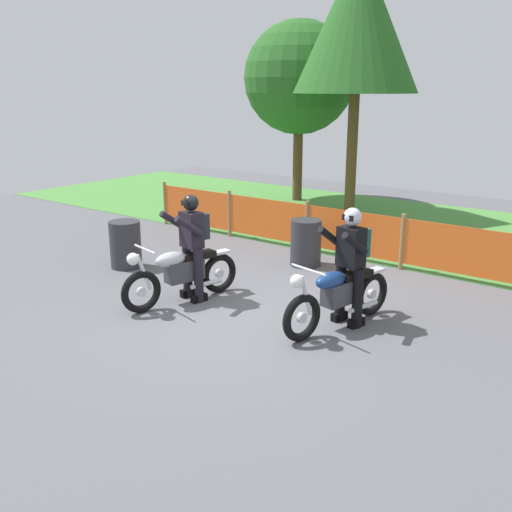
{
  "coord_description": "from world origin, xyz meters",
  "views": [
    {
      "loc": [
        5.08,
        -6.25,
        3.26
      ],
      "look_at": [
        0.22,
        0.17,
        0.9
      ],
      "focal_mm": 40.5,
      "sensor_mm": 36.0,
      "label": 1
    }
  ],
  "objects": [
    {
      "name": "spare_drum",
      "position": [
        -0.52,
        2.7,
        0.44
      ],
      "size": [
        0.58,
        0.58,
        0.88
      ],
      "primitive_type": "cylinder",
      "color": "#2D2D33",
      "rests_on": "ground"
    },
    {
      "name": "rider_lead",
      "position": [
        -0.96,
        0.08,
        0.95
      ],
      "size": [
        0.64,
        0.75,
        1.69
      ],
      "rotation": [
        0.0,
        0.0,
        -1.81
      ],
      "color": "black",
      "rests_on": "ground"
    },
    {
      "name": "tree_leftmost",
      "position": [
        -4.29,
        8.17,
        3.51
      ],
      "size": [
        3.17,
        3.17,
        5.11
      ],
      "color": "brown",
      "rests_on": "ground"
    },
    {
      "name": "motorcycle_trailing",
      "position": [
        1.44,
        0.45,
        0.48
      ],
      "size": [
        0.76,
        2.07,
        0.99
      ],
      "rotation": [
        0.0,
        0.0,
        -1.8
      ],
      "color": "black",
      "rests_on": "ground"
    },
    {
      "name": "grass_verge",
      "position": [
        0.0,
        6.8,
        0.01
      ],
      "size": [
        24.0,
        6.49,
        0.01
      ],
      "primitive_type": "cube",
      "color": "#4C8C3D",
      "rests_on": "ground"
    },
    {
      "name": "tree_near_left",
      "position": [
        -2.16,
        7.49,
        4.85
      ],
      "size": [
        3.17,
        3.17,
        6.63
      ],
      "color": "brown",
      "rests_on": "ground"
    },
    {
      "name": "oil_drum",
      "position": [
        -3.14,
        0.57,
        0.44
      ],
      "size": [
        0.58,
        0.58,
        0.88
      ],
      "primitive_type": "cylinder",
      "color": "#2D2D33",
      "rests_on": "ground"
    },
    {
      "name": "ground",
      "position": [
        0.0,
        0.0,
        -0.01
      ],
      "size": [
        24.0,
        24.0,
        0.02
      ],
      "primitive_type": "cube",
      "color": "#5B5B60"
    },
    {
      "name": "rider_trailing",
      "position": [
        1.49,
        0.68,
        0.95
      ],
      "size": [
        0.64,
        0.75,
        1.69
      ],
      "rotation": [
        0.0,
        0.0,
        -1.8
      ],
      "color": "black",
      "rests_on": "ground"
    },
    {
      "name": "motorcycle_lead",
      "position": [
        -1.01,
        -0.14,
        0.48
      ],
      "size": [
        0.78,
        2.05,
        0.99
      ],
      "rotation": [
        0.0,
        0.0,
        -1.81
      ],
      "color": "black",
      "rests_on": "ground"
    },
    {
      "name": "barrier_fence",
      "position": [
        -0.0,
        3.56,
        0.54
      ],
      "size": [
        10.39,
        0.08,
        1.05
      ],
      "color": "#997547",
      "rests_on": "ground"
    }
  ]
}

